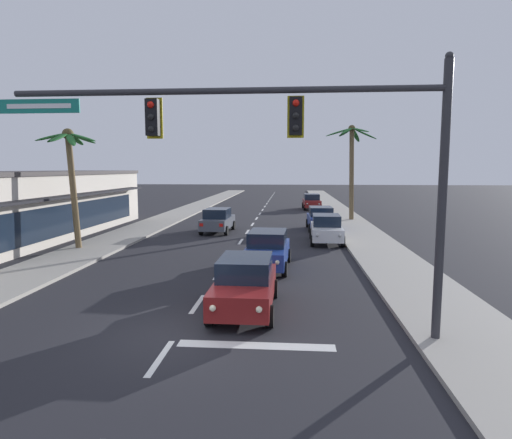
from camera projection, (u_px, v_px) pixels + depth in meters
name	position (u px, v px, depth m)	size (l,w,h in m)	color
ground_plane	(177.00, 334.00, 11.74)	(220.00, 220.00, 0.00)	#232328
sidewalk_right	(357.00, 230.00, 30.91)	(3.20, 110.00, 0.14)	#9E998E
sidewalk_left	(144.00, 228.00, 32.15)	(3.20, 110.00, 0.14)	#9E998E
lane_markings	(255.00, 230.00, 31.65)	(4.28, 88.67, 0.01)	silver
traffic_signal_mast	(300.00, 142.00, 10.84)	(11.48, 0.41, 7.22)	#2D2D33
sedan_lead_at_stop_bar	(245.00, 283.00, 13.66)	(1.97, 4.46, 1.68)	maroon
sedan_third_in_queue	(267.00, 249.00, 19.41)	(2.11, 4.51, 1.68)	navy
sedan_oncoming_far	(218.00, 220.00, 30.44)	(2.07, 4.50, 1.68)	#4C515B
sedan_parked_nearest_kerb	(321.00, 218.00, 31.57)	(2.03, 4.48, 1.68)	navy
sedan_parked_mid_kerb	(312.00, 201.00, 47.67)	(2.05, 4.49, 1.68)	maroon
sedan_parked_far_kerb	(326.00, 228.00, 26.17)	(2.02, 4.48, 1.68)	silver
palm_left_second	(71.00, 162.00, 23.28)	(3.22, 3.21, 6.59)	brown
palm_right_third	(352.00, 155.00, 36.43)	(4.31, 4.20, 8.07)	brown
storefront_strip_left	(33.00, 205.00, 27.91)	(6.97, 22.17, 4.28)	beige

